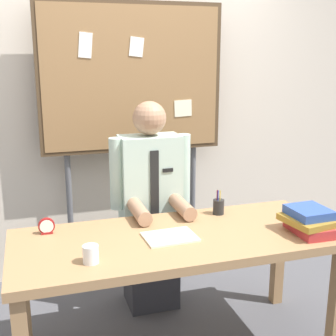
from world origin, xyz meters
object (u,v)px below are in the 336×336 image
bulletin_board (132,83)px  book_stack (308,221)px  person (151,214)px  pen_holder (219,207)px  open_notebook (170,237)px  desk_clock (47,227)px  coffee_mug (91,254)px  desk (177,250)px

bulletin_board → book_stack: (0.73, -1.23, -0.72)m
person → pen_holder: (0.36, -0.31, 0.12)m
open_notebook → pen_holder: pen_holder is taller
desk_clock → pen_holder: pen_holder is taller
bulletin_board → open_notebook: 1.32m
pen_holder → person: bearing=139.6°
bulletin_board → pen_holder: bearing=-65.3°
desk_clock → pen_holder: bearing=0.4°
open_notebook → pen_holder: size_ratio=1.77×
person → bulletin_board: bulletin_board is taller
book_stack → coffee_mug: (-1.24, -0.02, -0.03)m
desk_clock → pen_holder: 1.06m
book_stack → desk_clock: book_stack is taller
coffee_mug → pen_holder: size_ratio=0.56×
desk_clock → coffee_mug: 0.48m
person → bulletin_board: (0.00, 0.48, 0.86)m
person → bulletin_board: size_ratio=0.68×
open_notebook → pen_holder: bearing=34.0°
desk → pen_holder: 0.46m
desk_clock → coffee_mug: bearing=-67.3°
bulletin_board → coffee_mug: bulletin_board is taller
desk → desk_clock: bearing=160.2°
desk → book_stack: 0.76m
book_stack → open_notebook: bearing=168.4°
open_notebook → pen_holder: 0.50m
desk → bulletin_board: size_ratio=0.87×
book_stack → desk_clock: 1.49m
desk → coffee_mug: (-0.51, -0.20, 0.13)m
open_notebook → pen_holder: (0.41, 0.28, 0.04)m
desk_clock → desk: bearing=-19.8°
person → open_notebook: 0.59m
coffee_mug → desk: bearing=21.1°
desk → open_notebook: size_ratio=6.47×
open_notebook → desk_clock: desk_clock is taller
desk → person: (0.00, 0.57, 0.02)m
person → desk_clock: person is taller
person → open_notebook: person is taller
bulletin_board → coffee_mug: bearing=-112.3°
bulletin_board → desk_clock: bulletin_board is taller
person → book_stack: 1.05m
book_stack → coffee_mug: 1.24m
desk → bulletin_board: 1.36m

